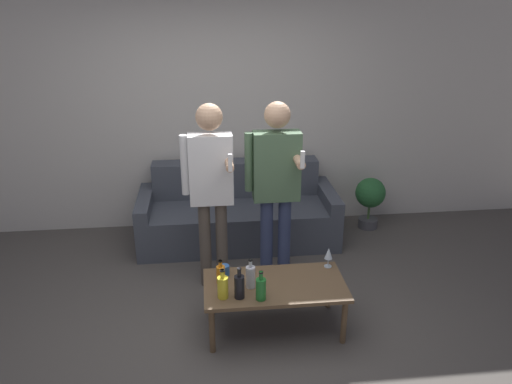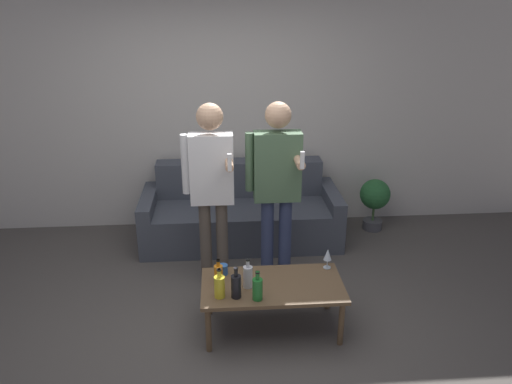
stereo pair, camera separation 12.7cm
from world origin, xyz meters
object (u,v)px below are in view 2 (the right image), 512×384
coffee_table (272,289)px  person_standing_left (211,181)px  bottle_orange (218,273)px  person_standing_right (277,180)px  couch (241,214)px

coffee_table → person_standing_left: (-0.46, 0.71, 0.65)m
coffee_table → person_standing_left: person_standing_left is taller
coffee_table → bottle_orange: 0.43m
bottle_orange → person_standing_right: bearing=52.3°
couch → bottle_orange: (-0.24, -1.54, 0.20)m
bottle_orange → couch: bearing=81.0°
coffee_table → bottle_orange: size_ratio=5.55×
couch → coffee_table: size_ratio=1.89×
person_standing_left → person_standing_right: size_ratio=1.00×
bottle_orange → person_standing_left: size_ratio=0.12×
coffee_table → person_standing_right: 0.97m
couch → person_standing_left: person_standing_left is taller
couch → bottle_orange: couch is taller
couch → person_standing_right: size_ratio=1.24×
bottle_orange → person_standing_left: 0.83m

